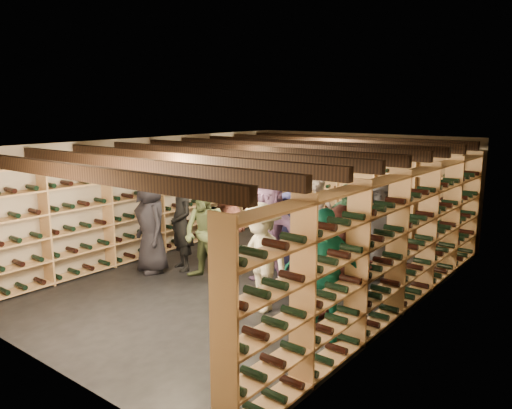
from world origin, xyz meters
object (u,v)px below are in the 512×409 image
object	(u,v)px
crate_stack_left	(294,232)
person_4	(323,275)
person_6	(287,231)
person_7	(316,222)
person_9	(296,217)
person_11	(269,231)
person_0	(151,224)
person_1	(182,225)
crate_loose	(369,255)
person_3	(261,257)
person_8	(344,267)
person_2	(205,233)
crate_stack_right	(332,247)
person_10	(345,228)
person_12	(380,231)
person_5	(226,224)

from	to	relation	value
crate_stack_left	person_4	distance (m)	4.06
person_6	person_7	xyz separation A→B (m)	(0.37, 0.40, 0.15)
person_9	person_11	xyz separation A→B (m)	(0.31, -1.30, 0.01)
person_0	person_4	bearing A→B (deg)	12.90
person_1	person_9	bearing A→B (deg)	74.74
person_1	person_9	world-z (taller)	person_9
person_1	crate_loose	bearing A→B (deg)	69.46
crate_stack_left	person_3	size ratio (longest dim) A/B	0.52
person_6	person_8	bearing A→B (deg)	-54.62
crate_stack_left	person_4	bearing A→B (deg)	-51.04
person_2	person_11	distance (m)	1.10
person_6	person_11	xyz separation A→B (m)	(0.12, -0.73, 0.16)
crate_stack_right	person_7	bearing A→B (deg)	-90.43
crate_stack_left	person_2	xyz separation A→B (m)	(-0.22, -2.44, 0.44)
person_9	crate_stack_right	bearing A→B (deg)	30.01
person_9	person_0	bearing A→B (deg)	-136.69
person_10	person_12	bearing A→B (deg)	-15.54
person_1	person_3	xyz separation A→B (m)	(2.32, -0.62, -0.04)
person_1	person_11	world-z (taller)	person_11
person_2	person_7	bearing A→B (deg)	58.45
crate_loose	person_8	distance (m)	3.35
person_1	person_8	xyz separation A→B (m)	(3.55, -0.34, -0.01)
person_4	person_10	size ratio (longest dim) A/B	1.08
person_7	person_8	size ratio (longest dim) A/B	1.04
person_2	person_9	size ratio (longest dim) A/B	0.97
person_7	person_11	bearing A→B (deg)	-108.43
person_8	person_11	bearing A→B (deg)	147.51
person_0	person_10	size ratio (longest dim) A/B	1.10
person_3	person_9	distance (m)	2.60
person_9	person_8	bearing A→B (deg)	-53.35
person_6	person_11	world-z (taller)	person_11
person_3	person_11	world-z (taller)	person_11
person_11	person_12	world-z (taller)	person_11
crate_stack_left	person_0	xyz separation A→B (m)	(-1.36, -2.67, 0.48)
person_2	person_11	bearing A→B (deg)	38.29
crate_stack_left	person_10	bearing A→B (deg)	-16.91
person_3	person_11	xyz separation A→B (m)	(-0.67, 1.11, 0.08)
person_1	person_6	size ratio (longest dim) A/B	1.17
person_1	person_3	world-z (taller)	person_1
person_7	person_10	world-z (taller)	person_7
crate_stack_left	person_5	bearing A→B (deg)	-101.49
person_7	person_8	world-z (taller)	person_7
crate_stack_left	person_11	bearing A→B (deg)	-69.88
person_7	crate_stack_right	bearing A→B (deg)	83.82
person_3	person_4	world-z (taller)	person_4
person_2	person_3	bearing A→B (deg)	-15.33
person_11	person_12	size ratio (longest dim) A/B	1.03
person_5	person_2	bearing A→B (deg)	-60.72
crate_loose	person_12	xyz separation A→B (m)	(0.63, -0.92, 0.79)
crate_loose	person_11	bearing A→B (deg)	-110.17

